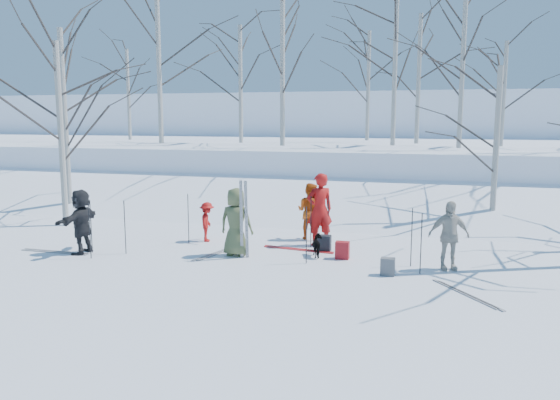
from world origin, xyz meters
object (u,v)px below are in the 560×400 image
(skier_red_north, at_px, (320,210))
(skier_grey_west, at_px, (81,221))
(backpack_dark, at_px, (324,243))
(skier_cream_east, at_px, (449,235))
(backpack_grey, at_px, (388,267))
(dog, at_px, (318,246))
(skier_redor_behind, at_px, (310,211))
(skier_red_seated, at_px, (207,222))
(backpack_red, at_px, (342,250))
(skier_olive_center, at_px, (236,222))

(skier_red_north, bearing_deg, skier_grey_west, -7.57)
(skier_red_north, bearing_deg, backpack_dark, 81.24)
(skier_cream_east, distance_m, backpack_grey, 1.61)
(skier_red_north, relative_size, backpack_dark, 4.81)
(skier_cream_east, relative_size, dog, 2.43)
(skier_redor_behind, relative_size, skier_red_seated, 1.45)
(skier_red_north, distance_m, skier_redor_behind, 0.82)
(skier_redor_behind, bearing_deg, skier_cream_east, 164.45)
(skier_redor_behind, xyz_separation_m, backpack_grey, (2.42, -3.01, -0.60))
(skier_red_seated, xyz_separation_m, skier_grey_west, (-2.46, -2.09, 0.26))
(backpack_red, bearing_deg, skier_olive_center, -170.80)
(skier_red_north, xyz_separation_m, skier_red_seated, (-3.05, -0.39, -0.42))
(skier_redor_behind, height_order, dog, skier_redor_behind)
(skier_olive_center, distance_m, skier_redor_behind, 2.66)
(skier_grey_west, bearing_deg, skier_olive_center, 101.96)
(backpack_dark, bearing_deg, skier_redor_behind, 118.10)
(skier_cream_east, xyz_separation_m, skier_grey_west, (-8.75, -1.00, 0.03))
(skier_olive_center, bearing_deg, dog, -165.64)
(skier_red_seated, xyz_separation_m, dog, (3.27, -0.77, -0.27))
(dog, bearing_deg, skier_cream_east, 151.10)
(skier_redor_behind, bearing_deg, backpack_red, 138.27)
(skier_olive_center, height_order, skier_red_seated, skier_olive_center)
(skier_red_seated, bearing_deg, backpack_grey, -127.32)
(backpack_red, bearing_deg, skier_red_north, 123.89)
(skier_cream_east, bearing_deg, skier_redor_behind, 132.97)
(skier_red_seated, relative_size, skier_cream_east, 0.70)
(skier_red_seated, height_order, skier_grey_west, skier_grey_west)
(skier_redor_behind, distance_m, skier_grey_west, 5.99)
(skier_red_seated, bearing_deg, skier_red_north, -98.91)
(skier_grey_west, relative_size, backpack_dark, 4.03)
(skier_red_seated, relative_size, backpack_red, 2.58)
(skier_red_north, xyz_separation_m, skier_grey_west, (-5.51, -2.49, -0.16))
(dog, xyz_separation_m, backpack_red, (0.60, -0.06, -0.06))
(skier_grey_west, height_order, backpack_red, skier_grey_west)
(skier_olive_center, xyz_separation_m, skier_grey_west, (-3.78, -0.84, -0.03))
(skier_red_north, relative_size, skier_red_seated, 1.78)
(skier_redor_behind, distance_m, skier_cream_east, 4.25)
(skier_olive_center, bearing_deg, backpack_red, -170.10)
(skier_red_seated, distance_m, dog, 3.37)
(backpack_grey, bearing_deg, backpack_dark, 134.82)
(skier_red_seated, bearing_deg, backpack_dark, -109.33)
(skier_grey_west, height_order, backpack_grey, skier_grey_west)
(skier_grey_west, bearing_deg, backpack_grey, 90.53)
(skier_olive_center, distance_m, backpack_red, 2.66)
(skier_cream_east, distance_m, backpack_dark, 3.18)
(backpack_grey, bearing_deg, skier_cream_east, 34.25)
(skier_red_north, bearing_deg, skier_cream_east, 123.47)
(skier_redor_behind, relative_size, dog, 2.46)
(skier_red_seated, distance_m, skier_cream_east, 6.38)
(skier_olive_center, height_order, skier_grey_west, skier_olive_center)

